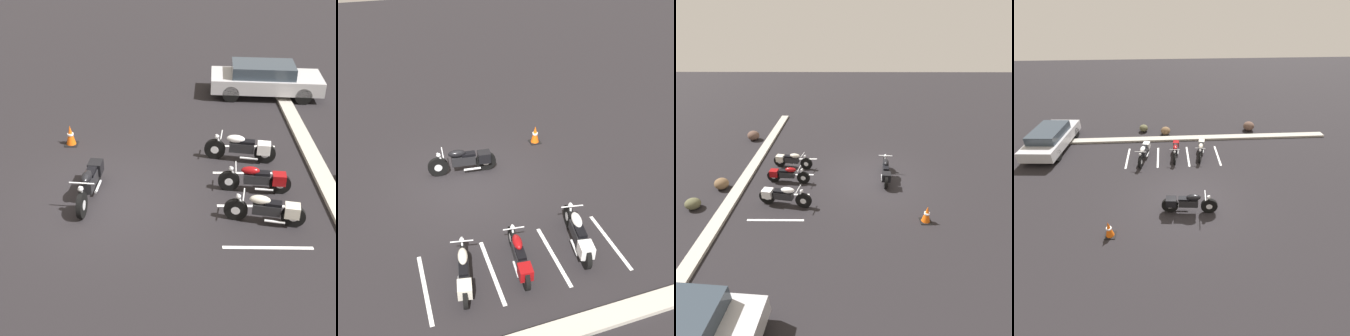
# 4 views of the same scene
# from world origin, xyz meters

# --- Properties ---
(ground) EXTENTS (60.00, 60.00, 0.00)m
(ground) POSITION_xyz_m (0.00, 0.00, 0.00)
(ground) COLOR black
(motorcycle_black_featured) EXTENTS (2.26, 0.64, 0.89)m
(motorcycle_black_featured) POSITION_xyz_m (-0.09, -0.61, 0.47)
(motorcycle_black_featured) COLOR black
(motorcycle_black_featured) RESTS_ON ground
(parked_bike_0) EXTENTS (0.71, 2.13, 0.84)m
(parked_bike_0) POSITION_xyz_m (-2.04, 3.69, 0.45)
(parked_bike_0) COLOR black
(parked_bike_0) RESTS_ON ground
(parked_bike_1) EXTENTS (0.56, 1.96, 0.77)m
(parked_bike_1) POSITION_xyz_m (-0.36, 3.88, 0.41)
(parked_bike_1) COLOR black
(parked_bike_1) RESTS_ON ground
(parked_bike_2) EXTENTS (0.69, 1.97, 0.78)m
(parked_bike_2) POSITION_xyz_m (1.04, 3.92, 0.42)
(parked_bike_2) COLOR black
(parked_bike_2) RESTS_ON ground
(car_silver) EXTENTS (2.10, 4.42, 1.29)m
(car_silver) POSITION_xyz_m (-7.35, 5.16, 0.68)
(car_silver) COLOR black
(car_silver) RESTS_ON ground
(concrete_curb) EXTENTS (18.00, 0.50, 0.12)m
(concrete_curb) POSITION_xyz_m (0.00, 5.85, 0.06)
(concrete_curb) COLOR #A8A399
(concrete_curb) RESTS_ON ground
(landscape_rock_0) EXTENTS (1.00, 1.00, 0.57)m
(landscape_rock_0) POSITION_xyz_m (4.55, 6.89, 0.29)
(landscape_rock_0) COLOR brown
(landscape_rock_0) RESTS_ON ground
(landscape_rock_1) EXTENTS (0.78, 0.78, 0.49)m
(landscape_rock_1) POSITION_xyz_m (-0.88, 6.60, 0.24)
(landscape_rock_1) COLOR brown
(landscape_rock_1) RESTS_ON ground
(landscape_rock_2) EXTENTS (0.60, 0.65, 0.44)m
(landscape_rock_2) POSITION_xyz_m (-2.29, 7.13, 0.22)
(landscape_rock_2) COLOR brown
(landscape_rock_2) RESTS_ON ground
(traffic_cone) EXTENTS (0.40, 0.40, 0.68)m
(traffic_cone) POSITION_xyz_m (-3.01, -1.72, 0.32)
(traffic_cone) COLOR black
(traffic_cone) RESTS_ON ground
(stall_line_0) EXTENTS (0.10, 2.10, 0.00)m
(stall_line_0) POSITION_xyz_m (-2.98, 3.79, 0.00)
(stall_line_0) COLOR white
(stall_line_0) RESTS_ON ground
(stall_line_1) EXTENTS (0.10, 2.10, 0.00)m
(stall_line_1) POSITION_xyz_m (-1.33, 3.79, 0.00)
(stall_line_1) COLOR white
(stall_line_1) RESTS_ON ground
(stall_line_2) EXTENTS (0.10, 2.10, 0.00)m
(stall_line_2) POSITION_xyz_m (0.32, 3.79, 0.00)
(stall_line_2) COLOR white
(stall_line_2) RESTS_ON ground
(stall_line_3) EXTENTS (0.10, 2.10, 0.00)m
(stall_line_3) POSITION_xyz_m (1.97, 3.79, 0.00)
(stall_line_3) COLOR white
(stall_line_3) RESTS_ON ground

